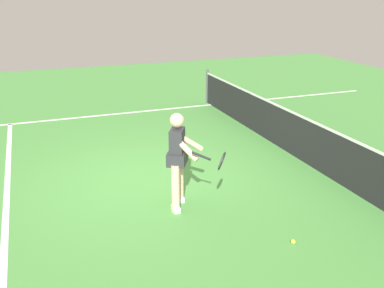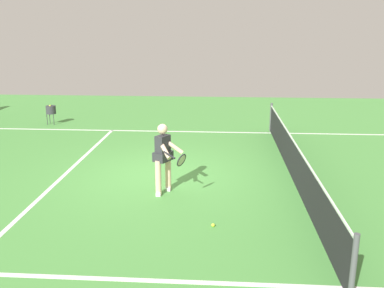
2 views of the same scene
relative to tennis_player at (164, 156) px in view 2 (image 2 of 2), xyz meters
name	(u,v)px [view 2 (image 2 of 2)]	position (x,y,z in m)	size (l,w,h in m)	color
ground_plane	(161,175)	(-1.18, -0.25, -0.85)	(24.82, 24.82, 0.00)	#4C9342
service_line_marking	(67,172)	(-1.18, -2.62, -0.84)	(9.11, 0.10, 0.01)	white
sideline_left_marking	(179,131)	(-5.73, -0.25, -0.84)	(0.10, 17.09, 0.01)	white
sideline_right_marking	(117,279)	(3.38, -0.25, -0.84)	(0.10, 17.09, 0.01)	white
court_net	(293,160)	(-1.18, 2.97, -0.38)	(9.79, 0.08, 0.99)	#4C4C51
tennis_player	(164,156)	(0.00, 0.00, 0.00)	(1.06, 0.80, 1.55)	beige
tennis_ball_mid	(213,225)	(1.59, 1.10, -0.81)	(0.07, 0.07, 0.07)	#D1E533
ball_hopper	(51,110)	(-6.60, -5.14, -0.30)	(0.36, 0.36, 0.74)	#333338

